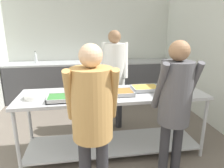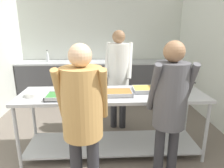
{
  "view_description": "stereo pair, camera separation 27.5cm",
  "coord_description": "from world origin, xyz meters",
  "px_view_note": "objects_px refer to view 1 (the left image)",
  "views": [
    {
      "loc": [
        -0.27,
        -0.91,
        1.73
      ],
      "look_at": [
        0.14,
        1.7,
        0.98
      ],
      "focal_mm": 32.0,
      "sensor_mm": 36.0,
      "label": 1
    },
    {
      "loc": [
        0.0,
        -0.94,
        1.73
      ],
      "look_at": [
        0.14,
        1.7,
        0.98
      ],
      "focal_mm": 32.0,
      "sensor_mm": 36.0,
      "label": 2
    }
  ],
  "objects_px": {
    "guest_serving_right": "(175,99)",
    "cook_behind_counter": "(114,70)",
    "serving_tray_vegetables": "(117,93)",
    "serving_tray_roast": "(146,89)",
    "broccoli_bowl": "(90,94)",
    "serving_tray_greens": "(63,98)",
    "water_bottle": "(36,58)",
    "guest_serving_left": "(92,112)",
    "sauce_pan": "(173,84)",
    "plate_stack": "(35,96)"
  },
  "relations": [
    {
      "from": "serving_tray_vegetables",
      "to": "water_bottle",
      "type": "distance_m",
      "value": 2.89
    },
    {
      "from": "guest_serving_left",
      "to": "cook_behind_counter",
      "type": "relative_size",
      "value": 0.95
    },
    {
      "from": "serving_tray_greens",
      "to": "sauce_pan",
      "type": "xyz_separation_m",
      "value": [
        1.55,
        0.31,
        0.03
      ]
    },
    {
      "from": "serving_tray_vegetables",
      "to": "serving_tray_roast",
      "type": "distance_m",
      "value": 0.45
    },
    {
      "from": "serving_tray_roast",
      "to": "guest_serving_right",
      "type": "relative_size",
      "value": 0.23
    },
    {
      "from": "guest_serving_right",
      "to": "serving_tray_vegetables",
      "type": "bearing_deg",
      "value": 131.58
    },
    {
      "from": "serving_tray_greens",
      "to": "guest_serving_right",
      "type": "distance_m",
      "value": 1.3
    },
    {
      "from": "plate_stack",
      "to": "broccoli_bowl",
      "type": "height_order",
      "value": "broccoli_bowl"
    },
    {
      "from": "serving_tray_greens",
      "to": "guest_serving_left",
      "type": "xyz_separation_m",
      "value": [
        0.32,
        -0.63,
        0.07
      ]
    },
    {
      "from": "sauce_pan",
      "to": "broccoli_bowl",
      "type": "bearing_deg",
      "value": -169.98
    },
    {
      "from": "guest_serving_left",
      "to": "water_bottle",
      "type": "bearing_deg",
      "value": 109.56
    },
    {
      "from": "broccoli_bowl",
      "to": "guest_serving_right",
      "type": "distance_m",
      "value": 1.05
    },
    {
      "from": "broccoli_bowl",
      "to": "sauce_pan",
      "type": "bearing_deg",
      "value": 10.02
    },
    {
      "from": "guest_serving_left",
      "to": "cook_behind_counter",
      "type": "bearing_deg",
      "value": 73.09
    },
    {
      "from": "sauce_pan",
      "to": "cook_behind_counter",
      "type": "relative_size",
      "value": 0.26
    },
    {
      "from": "sauce_pan",
      "to": "cook_behind_counter",
      "type": "bearing_deg",
      "value": 142.77
    },
    {
      "from": "serving_tray_roast",
      "to": "guest_serving_left",
      "type": "bearing_deg",
      "value": -132.78
    },
    {
      "from": "serving_tray_roast",
      "to": "guest_serving_right",
      "type": "xyz_separation_m",
      "value": [
        0.08,
        -0.72,
        0.09
      ]
    },
    {
      "from": "serving_tray_vegetables",
      "to": "sauce_pan",
      "type": "bearing_deg",
      "value": 13.7
    },
    {
      "from": "serving_tray_vegetables",
      "to": "serving_tray_roast",
      "type": "height_order",
      "value": "same"
    },
    {
      "from": "serving_tray_greens",
      "to": "serving_tray_vegetables",
      "type": "relative_size",
      "value": 0.87
    },
    {
      "from": "cook_behind_counter",
      "to": "serving_tray_roast",
      "type": "bearing_deg",
      "value": -63.39
    },
    {
      "from": "water_bottle",
      "to": "guest_serving_right",
      "type": "bearing_deg",
      "value": -56.55
    },
    {
      "from": "plate_stack",
      "to": "water_bottle",
      "type": "relative_size",
      "value": 0.92
    },
    {
      "from": "cook_behind_counter",
      "to": "plate_stack",
      "type": "bearing_deg",
      "value": -145.74
    },
    {
      "from": "serving_tray_vegetables",
      "to": "cook_behind_counter",
      "type": "bearing_deg",
      "value": 82.91
    },
    {
      "from": "serving_tray_greens",
      "to": "guest_serving_left",
      "type": "relative_size",
      "value": 0.23
    },
    {
      "from": "water_bottle",
      "to": "cook_behind_counter",
      "type": "bearing_deg",
      "value": -46.29
    },
    {
      "from": "serving_tray_vegetables",
      "to": "guest_serving_right",
      "type": "height_order",
      "value": "guest_serving_right"
    },
    {
      "from": "guest_serving_left",
      "to": "guest_serving_right",
      "type": "relative_size",
      "value": 0.99
    },
    {
      "from": "serving_tray_greens",
      "to": "water_bottle",
      "type": "relative_size",
      "value": 1.31
    },
    {
      "from": "broccoli_bowl",
      "to": "serving_tray_roast",
      "type": "height_order",
      "value": "broccoli_bowl"
    },
    {
      "from": "plate_stack",
      "to": "serving_tray_roast",
      "type": "height_order",
      "value": "plate_stack"
    },
    {
      "from": "serving_tray_greens",
      "to": "sauce_pan",
      "type": "bearing_deg",
      "value": 11.23
    },
    {
      "from": "serving_tray_greens",
      "to": "serving_tray_vegetables",
      "type": "distance_m",
      "value": 0.69
    },
    {
      "from": "broccoli_bowl",
      "to": "serving_tray_vegetables",
      "type": "bearing_deg",
      "value": 0.74
    },
    {
      "from": "plate_stack",
      "to": "cook_behind_counter",
      "type": "xyz_separation_m",
      "value": [
        1.13,
        0.77,
        0.14
      ]
    },
    {
      "from": "plate_stack",
      "to": "serving_tray_vegetables",
      "type": "distance_m",
      "value": 1.03
    },
    {
      "from": "broccoli_bowl",
      "to": "cook_behind_counter",
      "type": "bearing_deg",
      "value": 60.42
    },
    {
      "from": "plate_stack",
      "to": "serving_tray_vegetables",
      "type": "bearing_deg",
      "value": -1.45
    },
    {
      "from": "broccoli_bowl",
      "to": "guest_serving_left",
      "type": "bearing_deg",
      "value": -90.64
    },
    {
      "from": "sauce_pan",
      "to": "guest_serving_left",
      "type": "height_order",
      "value": "guest_serving_left"
    },
    {
      "from": "serving_tray_roast",
      "to": "water_bottle",
      "type": "xyz_separation_m",
      "value": [
        -1.93,
        2.34,
        0.14
      ]
    },
    {
      "from": "broccoli_bowl",
      "to": "serving_tray_greens",
      "type": "bearing_deg",
      "value": -164.32
    },
    {
      "from": "guest_serving_right",
      "to": "water_bottle",
      "type": "relative_size",
      "value": 5.72
    },
    {
      "from": "serving_tray_greens",
      "to": "broccoli_bowl",
      "type": "height_order",
      "value": "broccoli_bowl"
    },
    {
      "from": "serving_tray_vegetables",
      "to": "cook_behind_counter",
      "type": "distance_m",
      "value": 0.82
    },
    {
      "from": "sauce_pan",
      "to": "cook_behind_counter",
      "type": "distance_m",
      "value": 0.97
    },
    {
      "from": "plate_stack",
      "to": "serving_tray_greens",
      "type": "relative_size",
      "value": 0.7
    },
    {
      "from": "guest_serving_right",
      "to": "cook_behind_counter",
      "type": "distance_m",
      "value": 1.44
    }
  ]
}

